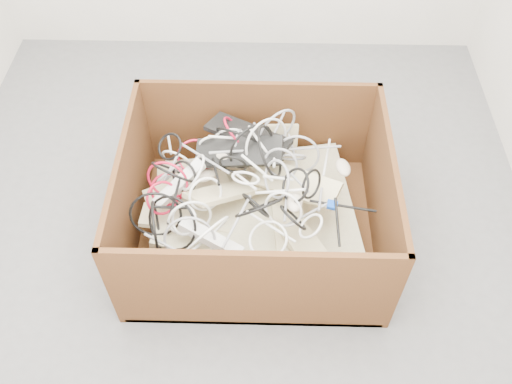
{
  "coord_description": "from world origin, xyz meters",
  "views": [
    {
      "loc": [
        0.16,
        -1.64,
        2.25
      ],
      "look_at": [
        0.12,
        -0.05,
        0.3
      ],
      "focal_mm": 38.81,
      "sensor_mm": 36.0,
      "label": 1
    }
  ],
  "objects_px": {
    "vga_plug": "(332,205)",
    "cardboard_box": "(253,216)",
    "power_strip_left": "(179,183)",
    "power_strip_right": "(211,239)"
  },
  "relations": [
    {
      "from": "vga_plug",
      "to": "cardboard_box",
      "type": "bearing_deg",
      "value": 173.19
    },
    {
      "from": "cardboard_box",
      "to": "power_strip_left",
      "type": "xyz_separation_m",
      "value": [
        -0.32,
        -0.0,
        0.23
      ]
    },
    {
      "from": "power_strip_right",
      "to": "power_strip_left",
      "type": "bearing_deg",
      "value": 147.04
    },
    {
      "from": "cardboard_box",
      "to": "power_strip_right",
      "type": "bearing_deg",
      "value": -123.06
    },
    {
      "from": "cardboard_box",
      "to": "power_strip_right",
      "type": "height_order",
      "value": "cardboard_box"
    },
    {
      "from": "cardboard_box",
      "to": "power_strip_left",
      "type": "distance_m",
      "value": 0.4
    },
    {
      "from": "power_strip_right",
      "to": "vga_plug",
      "type": "height_order",
      "value": "vga_plug"
    },
    {
      "from": "cardboard_box",
      "to": "vga_plug",
      "type": "bearing_deg",
      "value": -15.49
    },
    {
      "from": "power_strip_left",
      "to": "cardboard_box",
      "type": "bearing_deg",
      "value": -45.69
    },
    {
      "from": "cardboard_box",
      "to": "power_strip_left",
      "type": "height_order",
      "value": "cardboard_box"
    }
  ]
}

